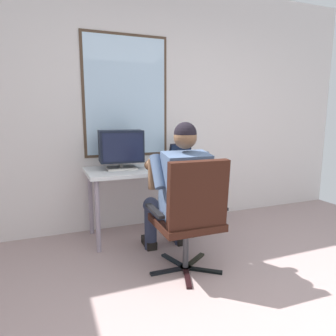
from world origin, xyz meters
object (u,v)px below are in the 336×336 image
(crt_monitor, at_px, (121,147))
(laptop, at_px, (184,159))
(coffee_mug, at_px, (168,165))
(desk, at_px, (155,174))
(person_seated, at_px, (179,192))
(wine_glass, at_px, (157,160))
(office_chair, at_px, (191,212))

(crt_monitor, height_order, laptop, crt_monitor)
(laptop, distance_m, coffee_mug, 0.34)
(laptop, bearing_deg, desk, -170.03)
(person_seated, distance_m, laptop, 0.88)
(wine_glass, distance_m, coffee_mug, 0.15)
(office_chair, bearing_deg, wine_glass, 90.08)
(crt_monitor, xyz_separation_m, laptop, (0.74, 0.02, -0.17))
(person_seated, height_order, wine_glass, person_seated)
(desk, relative_size, wine_glass, 9.86)
(office_chair, bearing_deg, laptop, 68.44)
(laptop, bearing_deg, wine_glass, -152.80)
(desk, distance_m, crt_monitor, 0.48)
(person_seated, bearing_deg, wine_glass, 90.66)
(desk, height_order, laptop, laptop)
(desk, height_order, person_seated, person_seated)
(person_seated, bearing_deg, office_chair, -91.12)
(office_chair, distance_m, coffee_mug, 0.89)
(person_seated, relative_size, laptop, 3.30)
(laptop, height_order, coffee_mug, laptop)
(crt_monitor, bearing_deg, person_seated, -65.88)
(crt_monitor, xyz_separation_m, wine_glass, (0.33, -0.19, -0.13))
(crt_monitor, distance_m, laptop, 0.76)
(desk, distance_m, office_chair, 0.98)
(person_seated, bearing_deg, coffee_mug, 77.85)
(coffee_mug, bearing_deg, crt_monitor, 160.13)
(desk, distance_m, laptop, 0.41)
(crt_monitor, relative_size, wine_glass, 3.11)
(office_chair, relative_size, coffee_mug, 11.34)
(person_seated, xyz_separation_m, crt_monitor, (-0.33, 0.74, 0.33))
(office_chair, height_order, laptop, laptop)
(crt_monitor, relative_size, laptop, 1.21)
(desk, distance_m, wine_glass, 0.23)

